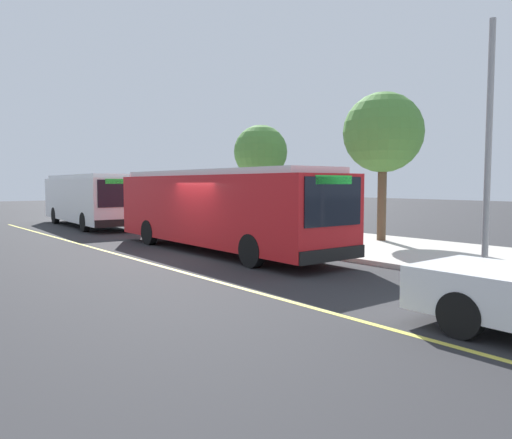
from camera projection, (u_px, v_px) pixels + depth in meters
ground_plane at (202, 255)px, 16.97m from camera, size 120.00×120.00×0.00m
sidewalk_curb at (323, 240)px, 20.72m from camera, size 44.00×6.40×0.15m
lane_stripe_center at (144, 261)px, 15.59m from camera, size 36.00×0.14×0.01m
transit_bus_main at (220, 207)px, 17.78m from camera, size 11.33×2.81×2.95m
transit_bus_second at (89, 198)px, 28.27m from camera, size 10.53×3.28×2.95m
bus_shelter at (269, 195)px, 23.18m from camera, size 2.90×1.60×2.48m
waiting_bench at (266, 222)px, 23.19m from camera, size 1.60×0.48×0.95m
route_sign_post at (263, 196)px, 19.47m from camera, size 0.44×0.08×2.80m
pedestrian_commuter at (227, 213)px, 22.30m from camera, size 0.24×0.40×1.69m
street_tree_near_shelter at (261, 153)px, 27.62m from camera, size 3.01×3.01×5.58m
street_tree_upstreet at (383, 133)px, 19.86m from camera, size 3.22×3.22×5.98m
utility_pole at (488, 149)px, 12.40m from camera, size 0.16×0.16×6.40m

